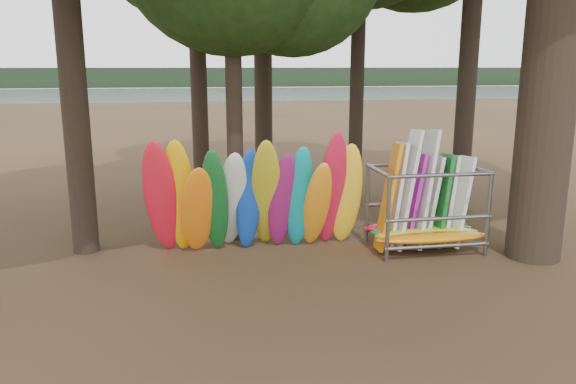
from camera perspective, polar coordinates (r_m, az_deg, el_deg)
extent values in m
plane|color=#47331E|center=(12.33, 4.30, -7.76)|extent=(120.00, 120.00, 0.00)
plane|color=gray|center=(71.38, -7.64, 9.10)|extent=(160.00, 160.00, 0.00)
cube|color=black|center=(121.25, -8.69, 11.44)|extent=(160.00, 4.00, 4.00)
cylinder|color=black|center=(17.36, -9.21, 15.30)|extent=(0.50, 0.50, 10.28)
cylinder|color=black|center=(18.47, 7.19, 16.78)|extent=(0.46, 0.46, 11.30)
cylinder|color=black|center=(13.80, -5.57, 12.39)|extent=(0.40, 0.40, 8.49)
ellipsoid|color=red|center=(12.85, -12.73, -0.67)|extent=(0.97, 1.65, 2.92)
ellipsoid|color=#F2B60A|center=(12.89, -10.97, -0.58)|extent=(0.80, 1.44, 2.90)
ellipsoid|color=orange|center=(12.76, -9.16, -1.94)|extent=(0.88, 1.54, 2.35)
ellipsoid|color=#146127|center=(12.73, -7.42, -1.05)|extent=(0.77, 1.65, 2.74)
ellipsoid|color=white|center=(13.04, -5.75, -0.93)|extent=(0.81, 1.74, 2.63)
ellipsoid|color=#123FAD|center=(13.03, -4.01, -0.83)|extent=(0.71, 1.04, 2.60)
ellipsoid|color=gold|center=(12.96, -2.25, -0.32)|extent=(0.89, 1.89, 2.91)
ellipsoid|color=#871A5E|center=(13.07, -0.55, -0.97)|extent=(0.78, 1.33, 2.54)
ellipsoid|color=#0A939A|center=(13.09, 1.17, -0.61)|extent=(0.62, 1.23, 2.69)
ellipsoid|color=orange|center=(13.12, 2.93, -1.36)|extent=(0.67, 1.56, 2.40)
ellipsoid|color=red|center=(13.28, 4.46, 0.25)|extent=(0.66, 1.31, 2.98)
ellipsoid|color=yellow|center=(13.53, 5.94, -0.25)|extent=(0.77, 1.04, 2.66)
ellipsoid|color=orange|center=(13.44, 14.46, -4.51)|extent=(2.74, 0.55, 0.24)
ellipsoid|color=#BBC61A|center=(13.71, 13.92, -4.13)|extent=(2.60, 0.55, 0.24)
ellipsoid|color=#19712E|center=(14.00, 13.39, -3.76)|extent=(2.63, 0.55, 0.24)
ellipsoid|color=red|center=(14.31, 12.84, -3.37)|extent=(2.70, 0.55, 0.24)
cube|color=orange|center=(13.40, 10.13, -0.55)|extent=(0.58, 0.75, 2.57)
cube|color=silver|center=(13.64, 10.76, -0.36)|extent=(0.54, 0.81, 2.56)
cube|color=silver|center=(13.55, 11.91, 0.21)|extent=(0.63, 0.82, 2.88)
cube|color=#A51B9B|center=(13.80, 12.56, -0.87)|extent=(0.53, 0.75, 2.29)
cube|color=silver|center=(13.73, 13.65, 0.26)|extent=(0.57, 0.83, 2.88)
cube|color=silver|center=(13.98, 14.28, -0.94)|extent=(0.51, 0.74, 2.22)
cube|color=#186C29|center=(13.96, 15.32, -0.90)|extent=(0.40, 0.75, 2.29)
cube|color=white|center=(14.21, 15.86, -0.81)|extent=(0.41, 0.75, 2.23)
cube|color=white|center=(14.12, 17.06, -0.96)|extent=(0.52, 0.78, 2.22)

